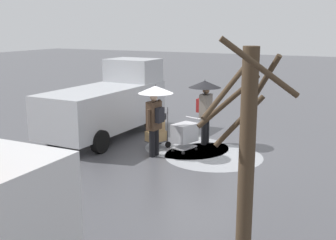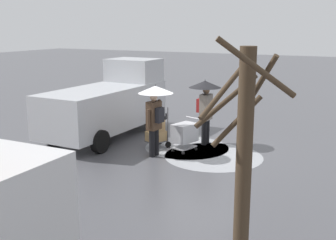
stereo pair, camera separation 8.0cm
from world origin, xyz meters
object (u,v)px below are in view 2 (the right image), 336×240
Objects in this scene: hand_dolly_boxes at (156,132)px; pedestrian_black_side at (155,104)px; cargo_van_parked_right at (109,103)px; bare_tree_near at (243,157)px; pedestrian_pink_side at (205,97)px; shopping_cart_vendor at (185,134)px.

pedestrian_black_side is at bearing 116.65° from hand_dolly_boxes.
cargo_van_parked_right is 1.45× the size of bare_tree_near.
bare_tree_near is at bearing 116.46° from pedestrian_pink_side.
pedestrian_pink_side is (-3.43, -0.47, 0.39)m from cargo_van_parked_right.
hand_dolly_boxes is 1.93m from pedestrian_pink_side.
bare_tree_near is (-4.18, 4.89, 0.37)m from pedestrian_black_side.
bare_tree_near is at bearing 122.24° from shopping_cart_vendor.
pedestrian_pink_side reaches higher than shopping_cart_vendor.
pedestrian_pink_side reaches higher than hand_dolly_boxes.
cargo_van_parked_right is at bearing -15.12° from hand_dolly_boxes.
bare_tree_near is at bearing 130.50° from pedestrian_black_side.
bare_tree_near reaches higher than cargo_van_parked_right.
shopping_cart_vendor is 0.77× the size of hand_dolly_boxes.
hand_dolly_boxes is 1.35m from pedestrian_black_side.
hand_dolly_boxes is (0.98, 0.02, -0.04)m from shopping_cart_vendor.
hand_dolly_boxes is (-2.21, 0.60, -0.66)m from cargo_van_parked_right.
pedestrian_black_side is 0.58× the size of bare_tree_near.
hand_dolly_boxes is 7.41m from bare_tree_near.
cargo_van_parked_right is 5.27× the size of shopping_cart_vendor.
pedestrian_black_side is (-0.39, 0.77, 1.05)m from hand_dolly_boxes.
cargo_van_parked_right is 9.26m from bare_tree_near.
cargo_van_parked_right is 2.50× the size of pedestrian_pink_side.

